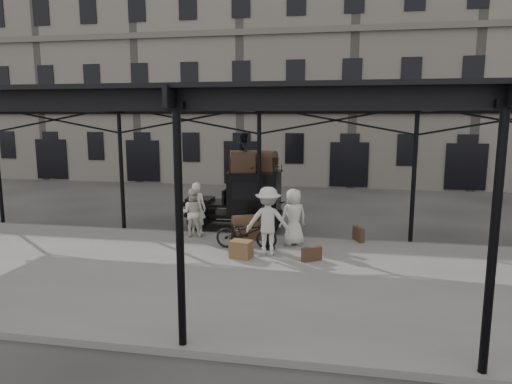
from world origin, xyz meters
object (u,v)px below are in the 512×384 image
at_px(porter_left, 197,208).
at_px(bicycle, 246,233).
at_px(steamer_trunk_platform, 247,229).
at_px(porter_official, 267,222).
at_px(steamer_trunk_roof_near, 243,163).
at_px(taxi, 246,197).

relative_size(porter_left, bicycle, 0.95).
bearing_deg(steamer_trunk_platform, porter_official, -74.68).
distance_m(steamer_trunk_roof_near, steamer_trunk_platform, 2.70).
bearing_deg(porter_official, porter_left, 18.19).
distance_m(porter_left, steamer_trunk_platform, 1.99).
height_order(taxi, steamer_trunk_platform, taxi).
bearing_deg(taxi, porter_official, -66.93).
distance_m(bicycle, steamer_trunk_platform, 1.06).
bearing_deg(bicycle, steamer_trunk_platform, 8.46).
xyz_separation_m(steamer_trunk_roof_near, steamer_trunk_platform, (0.50, -1.73, -2.01)).
distance_m(porter_official, bicycle, 0.73).
xyz_separation_m(porter_left, porter_official, (2.70, -1.48, -0.05)).
bearing_deg(bicycle, porter_left, 50.50).
height_order(taxi, porter_official, taxi).
bearing_deg(porter_left, porter_official, 161.55).
height_order(porter_left, bicycle, porter_left).
distance_m(porter_left, steamer_trunk_roof_near, 2.35).
bearing_deg(bicycle, porter_official, -89.06).
distance_m(porter_left, porter_official, 3.08).
bearing_deg(steamer_trunk_roof_near, taxi, 55.63).
xyz_separation_m(porter_left, steamer_trunk_roof_near, (1.35, 1.24, 1.46)).
height_order(porter_left, steamer_trunk_platform, porter_left).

